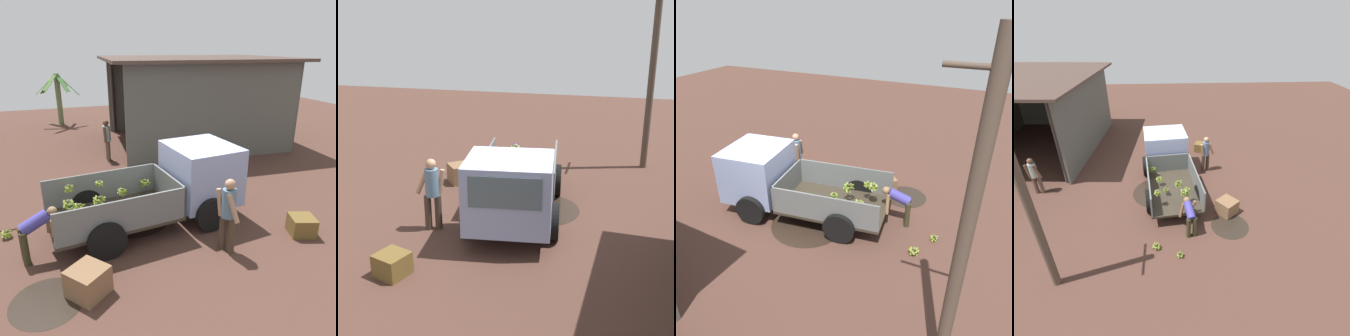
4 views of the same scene
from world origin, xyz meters
TOP-DOWN VIEW (x-y plane):
  - ground at (0.00, 0.00)m, footprint 36.00×36.00m
  - mud_patch_0 at (-3.64, -2.33)m, footprint 1.31×1.31m
  - mud_patch_1 at (-1.49, 0.20)m, footprint 2.11×2.11m
  - cargo_truck at (-0.12, -0.16)m, footprint 4.89×2.52m
  - warehouse_shed at (3.54, 6.66)m, footprint 8.40×7.23m
  - banana_palm_1 at (-2.75, 12.40)m, footprint 2.39×2.40m
  - person_foreground_visitor at (0.16, -1.95)m, footprint 0.42×0.70m
  - person_worker_loading at (-3.79, -0.90)m, footprint 0.84×0.62m
  - person_bystander_near_shed at (-1.27, 5.09)m, footprint 0.32×0.62m
  - banana_bunch_on_ground_1 at (-4.52, 0.20)m, footprint 0.28×0.28m
  - wooden_crate_0 at (-2.90, -2.36)m, footprint 0.90×0.90m
  - wooden_crate_1 at (2.21, -1.96)m, footprint 0.72×0.72m

SIDE VIEW (x-z plane):
  - ground at x=0.00m, z-range 0.00..0.00m
  - mud_patch_0 at x=-3.64m, z-range 0.00..0.01m
  - mud_patch_1 at x=-1.49m, z-range 0.00..0.01m
  - banana_bunch_on_ground_1 at x=-4.52m, z-range 0.01..0.22m
  - wooden_crate_1 at x=2.21m, z-range 0.00..0.45m
  - wooden_crate_0 at x=-2.90m, z-range 0.00..0.54m
  - person_worker_loading at x=-3.79m, z-range 0.14..1.27m
  - person_bystander_near_shed at x=-1.27m, z-range 0.09..1.71m
  - person_foreground_visitor at x=0.16m, z-range 0.09..1.80m
  - cargo_truck at x=-0.12m, z-range 0.06..1.98m
  - banana_palm_1 at x=-2.75m, z-range 0.11..2.99m
  - warehouse_shed at x=3.54m, z-range 0.81..4.65m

